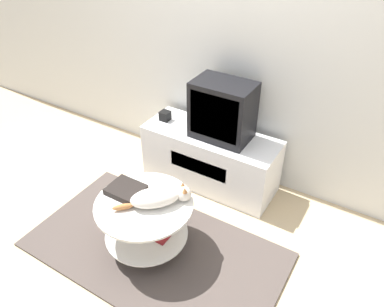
{
  "coord_description": "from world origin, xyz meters",
  "views": [
    {
      "loc": [
        1.2,
        -1.44,
        2.2
      ],
      "look_at": [
        0.03,
        0.49,
        0.6
      ],
      "focal_mm": 35.0,
      "sensor_mm": 36.0,
      "label": 1
    }
  ],
  "objects": [
    {
      "name": "cat",
      "position": [
        0.03,
        0.05,
        0.51
      ],
      "size": [
        0.41,
        0.42,
        0.13
      ],
      "rotation": [
        0.0,
        0.0,
        0.8
      ],
      "color": "silver",
      "rests_on": "coffee_table"
    },
    {
      "name": "wall_back",
      "position": [
        0.0,
        1.23,
        1.3
      ],
      "size": [
        8.0,
        0.05,
        2.6
      ],
      "color": "silver",
      "rests_on": "ground_plane"
    },
    {
      "name": "rug",
      "position": [
        0.0,
        0.0,
        0.01
      ],
      "size": [
        1.86,
        1.03,
        0.02
      ],
      "color": "#4C423D",
      "rests_on": "ground_plane"
    },
    {
      "name": "tv_stand",
      "position": [
        -0.05,
        0.93,
        0.25
      ],
      "size": [
        1.18,
        0.44,
        0.51
      ],
      "color": "white",
      "rests_on": "ground_plane"
    },
    {
      "name": "dvd_box",
      "position": [
        -0.23,
        0.02,
        0.47
      ],
      "size": [
        0.24,
        0.21,
        0.05
      ],
      "color": "black",
      "rests_on": "coffee_table"
    },
    {
      "name": "speaker",
      "position": [
        -0.52,
        0.92,
        0.55
      ],
      "size": [
        0.08,
        0.08,
        0.08
      ],
      "color": "black",
      "rests_on": "tv_stand"
    },
    {
      "name": "tv",
      "position": [
        0.04,
        0.95,
        0.75
      ],
      "size": [
        0.48,
        0.32,
        0.48
      ],
      "color": "black",
      "rests_on": "tv_stand"
    },
    {
      "name": "coffee_table",
      "position": [
        -0.07,
        0.0,
        0.3
      ],
      "size": [
        0.68,
        0.68,
        0.43
      ],
      "color": "#B2B2B7",
      "rests_on": "rug"
    },
    {
      "name": "ground_plane",
      "position": [
        0.0,
        0.0,
        0.0
      ],
      "size": [
        12.0,
        12.0,
        0.0
      ],
      "primitive_type": "plane",
      "color": "tan"
    }
  ]
}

